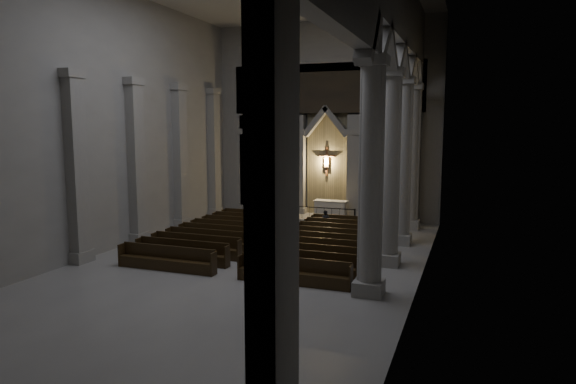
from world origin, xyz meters
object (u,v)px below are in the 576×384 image
Objects in this scene: candle_stand_right at (368,219)px; altar_rail at (317,212)px; worshipper at (326,222)px; altar at (331,209)px; pews at (272,243)px; candle_stand_left at (268,213)px.

altar_rail is at bearing 177.62° from candle_stand_right.
worshipper is at bearing -65.64° from altar_rail.
altar is 0.21× the size of pews.
candle_stand_right reaches higher than pews.
pews reaches higher than altar_rail.
candle_stand_right is 3.52m from worshipper.
candle_stand_left reaches higher than candle_stand_right.
pews is at bearing -94.15° from altar.
altar is 0.44× the size of altar_rail.
worshipper reaches higher than altar.
altar is at bearing 85.85° from pews.
candle_stand_right reaches higher than worshipper.
candle_stand_right is 7.79m from pews.
candle_stand_left reaches higher than altar_rail.
pews is (3.00, -6.89, -0.11)m from candle_stand_left.
candle_stand_right is 1.10× the size of worshipper.
altar_rail is 7.27m from pews.
worshipper is (1.46, -3.23, 0.03)m from altar_rail.
pews is at bearing -66.50° from candle_stand_left.
altar_rail is (-0.60, -1.00, -0.06)m from altar.
candle_stand_left is 6.13m from candle_stand_right.
candle_stand_right is at bearing 2.30° from candle_stand_left.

